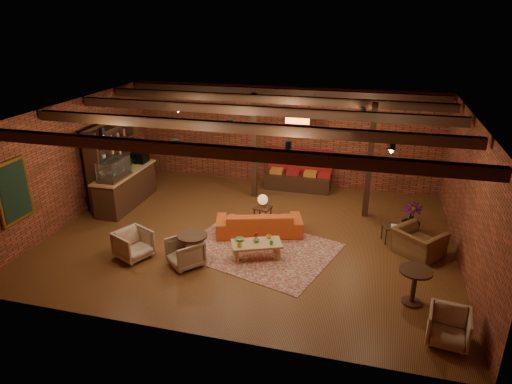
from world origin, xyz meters
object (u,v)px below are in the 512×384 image
(side_table_lamp, at_px, (263,202))
(plant_tall, at_px, (416,189))
(armchair_a, at_px, (133,243))
(round_table_right, at_px, (415,281))
(side_table_book, at_px, (391,227))
(sofa, at_px, (259,222))
(armchair_right, at_px, (419,238))
(coffee_table, at_px, (256,244))
(armchair_b, at_px, (185,251))
(armchair_far, at_px, (449,325))
(round_table_left, at_px, (193,244))

(side_table_lamp, xyz_separation_m, plant_tall, (3.84, 0.43, 0.60))
(armchair_a, distance_m, round_table_right, 6.22)
(armchair_a, distance_m, side_table_book, 6.26)
(sofa, xyz_separation_m, armchair_right, (3.90, -0.14, 0.13))
(coffee_table, height_order, armchair_right, armchair_right)
(side_table_lamp, xyz_separation_m, armchair_b, (-1.18, -2.52, -0.30))
(side_table_lamp, relative_size, armchair_far, 1.24)
(side_table_book, xyz_separation_m, round_table_right, (0.41, -2.56, 0.10))
(coffee_table, relative_size, round_table_left, 1.81)
(armchair_b, relative_size, armchair_far, 1.02)
(armchair_a, height_order, armchair_right, armchair_right)
(armchair_a, bearing_deg, sofa, -27.29)
(round_table_left, bearing_deg, coffee_table, 23.45)
(sofa, distance_m, round_table_left, 2.11)
(plant_tall, bearing_deg, coffee_table, -148.08)
(coffee_table, bearing_deg, armchair_right, 16.45)
(round_table_left, distance_m, round_table_right, 4.79)
(round_table_left, height_order, side_table_book, round_table_left)
(coffee_table, height_order, round_table_right, round_table_right)
(armchair_a, height_order, armchair_far, armchair_a)
(coffee_table, xyz_separation_m, armchair_right, (3.67, 1.08, 0.10))
(side_table_lamp, bearing_deg, armchair_far, -41.43)
(sofa, relative_size, armchair_a, 2.93)
(coffee_table, relative_size, round_table_right, 1.70)
(armchair_right, height_order, round_table_right, armchair_right)
(round_table_left, distance_m, armchair_b, 0.24)
(coffee_table, xyz_separation_m, armchair_far, (3.98, -1.98, -0.00))
(side_table_lamp, height_order, armchair_right, armchair_right)
(armchair_b, bearing_deg, armchair_a, -140.28)
(armchair_a, distance_m, plant_tall, 7.02)
(armchair_far, bearing_deg, armchair_right, 103.80)
(side_table_lamp, height_order, armchair_far, side_table_lamp)
(side_table_lamp, distance_m, armchair_far, 5.69)
(plant_tall, bearing_deg, armchair_b, -149.54)
(coffee_table, distance_m, side_table_lamp, 1.83)
(side_table_lamp, height_order, armchair_b, side_table_lamp)
(sofa, distance_m, side_table_lamp, 0.66)
(side_table_lamp, xyz_separation_m, round_table_right, (3.73, -2.72, -0.15))
(armchair_a, xyz_separation_m, armchair_right, (6.43, 1.80, 0.08))
(sofa, distance_m, armchair_right, 3.91)
(armchair_a, xyz_separation_m, round_table_right, (6.21, -0.22, 0.13))
(sofa, xyz_separation_m, armchair_far, (4.21, -3.20, 0.03))
(round_table_left, bearing_deg, side_table_book, 26.81)
(armchair_right, bearing_deg, coffee_table, 56.85)
(round_table_right, bearing_deg, armchair_b, 177.72)
(coffee_table, relative_size, armchair_a, 1.72)
(armchair_right, xyz_separation_m, plant_tall, (-0.12, 1.13, 0.82))
(sofa, relative_size, round_table_left, 3.08)
(armchair_b, bearing_deg, armchair_right, 60.30)
(round_table_right, bearing_deg, coffee_table, 164.87)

